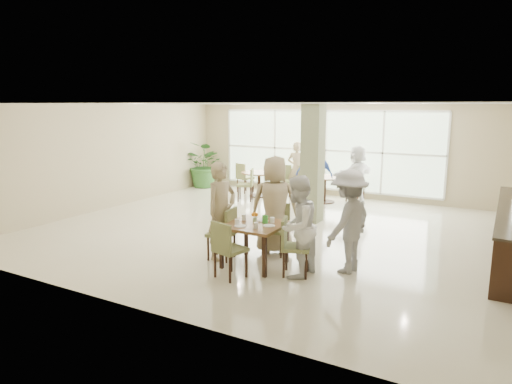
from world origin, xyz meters
The scene contains 19 objects.
ground centered at (0.00, 0.00, 0.00)m, with size 10.00×10.00×0.00m, color beige.
room_shell centered at (0.00, 0.00, 1.70)m, with size 10.00×10.00×10.00m.
window_bank centered at (-0.50, 4.46, 1.40)m, with size 7.00×0.04×7.00m.
column centered at (0.40, 1.20, 1.40)m, with size 0.45×0.45×2.80m, color #656F4D.
main_table centered at (0.72, -2.18, 0.66)m, with size 1.00×1.00×0.75m.
round_table_left centered at (-2.19, 3.29, 0.57)m, with size 1.10×1.10×0.75m.
round_table_right centered at (-0.11, 3.41, 0.56)m, with size 1.02×1.02×0.75m.
chairs_main_table centered at (0.74, -2.18, 0.47)m, with size 2.06×1.95×0.95m.
chairs_table_left centered at (-2.20, 3.25, 0.47)m, with size 1.95×1.75×0.95m.
chairs_table_right centered at (-0.10, 3.40, 0.47)m, with size 2.15×1.87×0.95m.
tabletop_clutter centered at (0.73, -2.19, 0.81)m, with size 0.73×0.71×0.21m.
potted_plant centered at (-4.54, 3.76, 0.78)m, with size 1.40×1.40×1.56m, color #2C5C24.
teen_left centered at (0.01, -2.13, 0.89)m, with size 0.65×0.43×1.78m, color tan.
teen_far centered at (0.69, -1.36, 0.93)m, with size 0.91×0.50×1.86m, color tan.
teen_right centered at (1.57, -2.28, 0.84)m, with size 0.81×0.63×1.67m, color white.
teen_standing centered at (2.23, -1.68, 0.87)m, with size 1.12×0.64×1.74m, color gray.
adult_a centered at (-0.14, 2.68, 0.89)m, with size 1.04×0.59×1.78m, color #4266C6.
adult_b centered at (0.80, 3.51, 0.84)m, with size 1.56×0.67×1.68m, color white.
adult_standing centered at (-1.20, 3.90, 0.84)m, with size 0.62×0.40×1.69m, color tan.
Camera 1 is at (4.46, -8.84, 2.77)m, focal length 32.00 mm.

